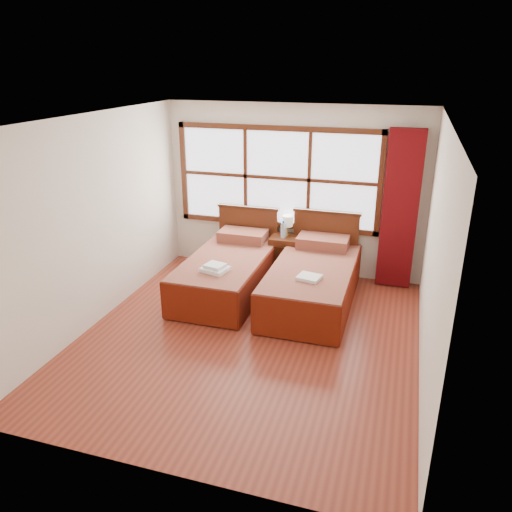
% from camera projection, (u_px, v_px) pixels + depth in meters
% --- Properties ---
extents(floor, '(4.50, 4.50, 0.00)m').
position_uv_depth(floor, '(249.00, 338.00, 6.11)').
color(floor, maroon).
rests_on(floor, ground).
extents(ceiling, '(4.50, 4.50, 0.00)m').
position_uv_depth(ceiling, '(247.00, 119.00, 5.16)').
color(ceiling, white).
rests_on(ceiling, wall_back).
extents(wall_back, '(4.00, 0.00, 4.00)m').
position_uv_depth(wall_back, '(293.00, 191.00, 7.63)').
color(wall_back, silver).
rests_on(wall_back, floor).
extents(wall_left, '(0.00, 4.50, 4.50)m').
position_uv_depth(wall_left, '(95.00, 222.00, 6.18)').
color(wall_left, silver).
rests_on(wall_left, floor).
extents(wall_right, '(0.00, 4.50, 4.50)m').
position_uv_depth(wall_right, '(434.00, 257.00, 5.08)').
color(wall_right, silver).
rests_on(wall_right, floor).
extents(window, '(3.16, 0.06, 1.56)m').
position_uv_depth(window, '(277.00, 178.00, 7.59)').
color(window, white).
rests_on(window, wall_back).
extents(curtain, '(0.50, 0.16, 2.30)m').
position_uv_depth(curtain, '(400.00, 210.00, 7.12)').
color(curtain, '#63090D').
rests_on(curtain, wall_back).
extents(bed_left, '(1.06, 2.08, 1.03)m').
position_uv_depth(bed_left, '(228.00, 271.00, 7.24)').
color(bed_left, '#38190B').
rests_on(bed_left, floor).
extents(bed_right, '(1.10, 2.12, 1.07)m').
position_uv_depth(bed_right, '(313.00, 281.00, 6.90)').
color(bed_right, '#38190B').
rests_on(bed_right, floor).
extents(nightstand, '(0.48, 0.48, 0.65)m').
position_uv_depth(nightstand, '(286.00, 256.00, 7.77)').
color(nightstand, '#4A2110').
rests_on(nightstand, floor).
extents(towels_left, '(0.39, 0.36, 0.10)m').
position_uv_depth(towels_left, '(215.00, 268.00, 6.62)').
color(towels_left, white).
rests_on(towels_left, bed_left).
extents(towels_right, '(0.32, 0.30, 0.04)m').
position_uv_depth(towels_right, '(309.00, 277.00, 6.34)').
color(towels_right, white).
rests_on(towels_right, bed_right).
extents(lamp, '(0.16, 0.16, 0.32)m').
position_uv_depth(lamp, '(288.00, 222.00, 7.62)').
color(lamp, '#B49839').
rests_on(lamp, nightstand).
extents(bottle_near, '(0.07, 0.07, 0.26)m').
position_uv_depth(bottle_near, '(283.00, 230.00, 7.57)').
color(bottle_near, '#A2BDD1').
rests_on(bottle_near, nightstand).
extents(bottle_far, '(0.06, 0.06, 0.23)m').
position_uv_depth(bottle_far, '(285.00, 230.00, 7.62)').
color(bottle_far, '#A2BDD1').
rests_on(bottle_far, nightstand).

